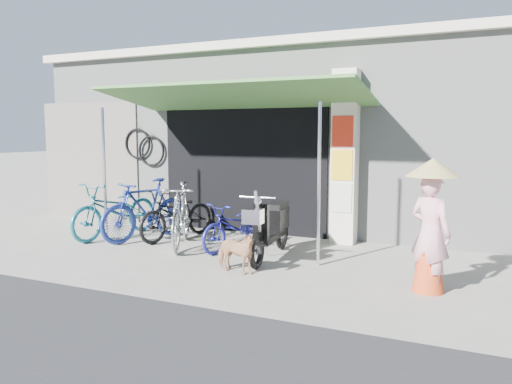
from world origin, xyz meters
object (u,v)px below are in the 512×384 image
at_px(street_dog, 235,252).
at_px(moped, 271,228).
at_px(bike_teal, 116,210).
at_px(bike_blue, 146,210).
at_px(bike_black, 178,214).
at_px(bike_silver, 181,215).
at_px(nun, 430,226).
at_px(bike_navy, 236,226).

relative_size(street_dog, moped, 0.38).
height_order(bike_teal, bike_blue, bike_blue).
distance_m(bike_black, bike_silver, 0.63).
relative_size(bike_blue, moped, 1.00).
bearing_deg(moped, bike_black, 159.12).
bearing_deg(nun, bike_teal, 17.29).
height_order(bike_teal, moped, moped).
distance_m(bike_silver, street_dog, 1.93).
height_order(bike_silver, moped, bike_silver).
distance_m(bike_navy, moped, 0.78).
xyz_separation_m(bike_teal, nun, (5.60, -1.01, 0.30)).
distance_m(bike_teal, bike_navy, 2.49).
bearing_deg(bike_silver, bike_black, 104.43).
xyz_separation_m(street_dog, moped, (0.12, 1.00, 0.18)).
bearing_deg(bike_black, nun, -3.71).
bearing_deg(nun, bike_blue, 15.76).
bearing_deg(bike_teal, bike_navy, 9.20).
bearing_deg(bike_blue, bike_teal, -159.39).
relative_size(bike_navy, street_dog, 2.19).
distance_m(bike_teal, bike_blue, 0.66).
bearing_deg(street_dog, nun, -74.72).
bearing_deg(bike_navy, bike_teal, -164.30).
xyz_separation_m(bike_blue, street_dog, (2.43, -1.28, -0.26)).
relative_size(bike_navy, nun, 0.93).
relative_size(bike_blue, bike_navy, 1.21).
relative_size(bike_blue, nun, 1.13).
relative_size(bike_silver, bike_navy, 1.19).
bearing_deg(bike_blue, nun, 7.30).
bearing_deg(nun, street_dog, 33.15).
distance_m(street_dog, nun, 2.57).
bearing_deg(moped, bike_navy, 155.32).
relative_size(bike_black, moped, 0.95).
bearing_deg(bike_black, bike_blue, -134.98).
xyz_separation_m(bike_black, moped, (2.08, -0.58, 0.01)).
bearing_deg(street_dog, bike_black, 60.81).
relative_size(bike_teal, bike_silver, 1.09).
xyz_separation_m(street_dog, nun, (2.51, 0.25, 0.52)).
height_order(street_dog, nun, nun).
bearing_deg(street_dog, moped, 2.71).
xyz_separation_m(bike_blue, moped, (2.56, -0.28, -0.08)).
height_order(bike_teal, street_dog, bike_teal).
distance_m(bike_teal, bike_silver, 1.54).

